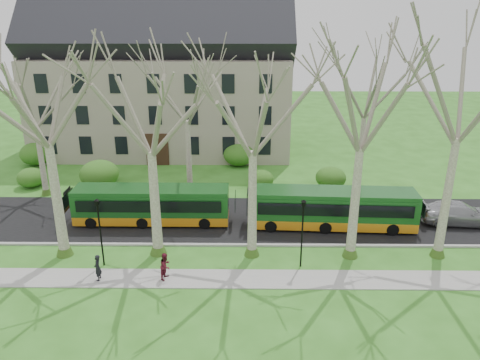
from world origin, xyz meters
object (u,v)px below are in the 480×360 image
Objects in this scene: bus_lead at (152,205)px; pedestrian_b at (166,266)px; bus_follow at (333,208)px; sedan at (459,213)px; pedestrian_a at (98,268)px.

bus_lead reaches higher than pedestrian_b.
bus_follow is 2.09× the size of sedan.
sedan is 21.32m from pedestrian_b.
bus_lead is at bearing 93.98° from sedan.
bus_follow is 9.28m from sedan.
bus_lead is 0.96× the size of bus_follow.
pedestrian_a is at bearing -102.60° from bus_lead.
sedan is at bearing 0.11° from bus_lead.
bus_lead is 7.75m from pedestrian_b.
pedestrian_a is (-14.61, -7.04, -0.63)m from bus_follow.
sedan is (9.24, 0.63, -0.64)m from bus_follow.
pedestrian_b is (3.86, 0.22, 0.01)m from pedestrian_a.
pedestrian_a is 0.99× the size of pedestrian_b.
sedan is 3.39× the size of pedestrian_b.
bus_lead is 22.13m from sedan.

